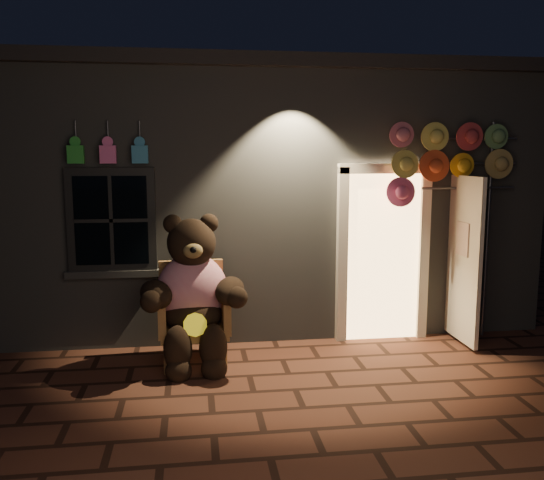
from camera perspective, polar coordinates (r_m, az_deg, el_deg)
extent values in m
plane|color=#552E20|center=(5.88, 2.34, -14.59)|extent=(60.00, 60.00, 0.00)
cube|color=slate|center=(9.39, -1.90, 4.55)|extent=(7.00, 5.00, 3.30)
cube|color=black|center=(9.43, -1.96, 15.09)|extent=(7.30, 5.30, 0.16)
cube|color=black|center=(6.89, -15.58, 1.91)|extent=(1.00, 0.10, 1.20)
cube|color=black|center=(6.86, -15.61, 1.88)|extent=(0.82, 0.06, 1.02)
cube|color=slate|center=(6.98, -15.37, -3.23)|extent=(1.10, 0.14, 0.08)
cube|color=#E5AF67|center=(7.29, 10.82, -1.54)|extent=(0.92, 0.10, 2.10)
cube|color=beige|center=(7.11, 6.95, -1.71)|extent=(0.12, 0.12, 2.20)
cube|color=beige|center=(7.44, 14.72, -1.47)|extent=(0.12, 0.12, 2.20)
cube|color=beige|center=(7.15, 11.17, 6.96)|extent=(1.16, 0.12, 0.12)
cube|color=beige|center=(7.29, 18.50, -1.84)|extent=(0.05, 0.80, 2.00)
cube|color=green|center=(6.82, -18.87, 8.02)|extent=(0.18, 0.07, 0.20)
cylinder|color=#59595E|center=(6.88, -18.88, 10.11)|extent=(0.02, 0.02, 0.25)
cube|color=#E25D9F|center=(6.76, -15.93, 8.15)|extent=(0.18, 0.07, 0.20)
cylinder|color=#59595E|center=(6.83, -15.95, 10.25)|extent=(0.02, 0.02, 0.25)
cube|color=teal|center=(6.72, -12.95, 8.26)|extent=(0.18, 0.07, 0.20)
cylinder|color=#59595E|center=(6.79, -12.97, 10.37)|extent=(0.02, 0.02, 0.25)
cube|color=olive|center=(6.50, -7.77, -8.78)|extent=(0.76, 0.71, 0.10)
cube|color=olive|center=(6.70, -8.00, -5.04)|extent=(0.73, 0.12, 0.72)
cube|color=olive|center=(6.41, -10.87, -7.17)|extent=(0.12, 0.62, 0.41)
cube|color=olive|center=(6.45, -4.75, -6.96)|extent=(0.12, 0.62, 0.41)
cylinder|color=olive|center=(6.28, -10.45, -11.55)|extent=(0.05, 0.05, 0.33)
cylinder|color=olive|center=(6.32, -4.71, -11.32)|extent=(0.05, 0.05, 0.33)
cylinder|color=olive|center=(6.83, -10.52, -9.89)|extent=(0.05, 0.05, 0.33)
cylinder|color=olive|center=(6.86, -5.26, -9.69)|extent=(0.05, 0.05, 0.33)
ellipsoid|color=#B21339|center=(6.44, -7.91, -4.96)|extent=(0.82, 0.67, 0.82)
ellipsoid|color=black|center=(6.42, -7.82, -7.24)|extent=(0.67, 0.58, 0.39)
sphere|color=black|center=(6.28, -7.98, -0.28)|extent=(0.56, 0.56, 0.53)
sphere|color=black|center=(6.28, -9.82, 1.58)|extent=(0.21, 0.21, 0.21)
sphere|color=black|center=(6.30, -6.27, 1.68)|extent=(0.21, 0.21, 0.21)
ellipsoid|color=olive|center=(6.05, -7.85, -1.06)|extent=(0.21, 0.16, 0.17)
ellipsoid|color=black|center=(6.18, -11.42, -5.30)|extent=(0.49, 0.61, 0.30)
ellipsoid|color=black|center=(6.22, -4.18, -5.06)|extent=(0.44, 0.60, 0.30)
ellipsoid|color=black|center=(6.16, -9.31, -10.64)|extent=(0.30, 0.30, 0.51)
ellipsoid|color=black|center=(6.18, -5.84, -10.50)|extent=(0.30, 0.30, 0.51)
sphere|color=black|center=(6.17, -9.24, -12.66)|extent=(0.28, 0.28, 0.28)
sphere|color=black|center=(6.19, -5.75, -12.52)|extent=(0.28, 0.28, 0.28)
cylinder|color=yellow|center=(6.09, -7.62, -8.33)|extent=(0.26, 0.12, 0.24)
cylinder|color=#59595E|center=(7.69, 20.57, 0.80)|extent=(0.04, 0.04, 2.69)
cylinder|color=#59595E|center=(7.47, 19.06, 9.48)|extent=(1.19, 0.03, 0.03)
cylinder|color=#59595E|center=(7.47, 18.95, 7.19)|extent=(1.19, 0.03, 0.03)
cylinder|color=#59595E|center=(7.48, 18.84, 4.91)|extent=(1.19, 0.03, 0.03)
cylinder|color=#BC5C6F|center=(7.07, 12.81, 10.21)|extent=(0.34, 0.11, 0.34)
cylinder|color=#D5C556|center=(7.19, 15.92, 10.07)|extent=(0.34, 0.11, 0.34)
cylinder|color=#B2353A|center=(7.33, 18.91, 9.90)|extent=(0.34, 0.11, 0.34)
cylinder|color=#619158|center=(7.57, 21.44, 9.72)|extent=(0.34, 0.11, 0.34)
cylinder|color=#C7B851|center=(7.03, 12.80, 7.38)|extent=(0.34, 0.11, 0.34)
cylinder|color=#D14723|center=(7.16, 15.90, 7.28)|extent=(0.34, 0.11, 0.34)
cylinder|color=gold|center=(7.38, 18.57, 7.20)|extent=(0.34, 0.11, 0.34)
cylinder|color=tan|center=(7.54, 21.40, 7.07)|extent=(0.34, 0.11, 0.34)
cylinder|color=#E15588|center=(7.02, 12.79, 4.53)|extent=(0.34, 0.11, 0.34)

